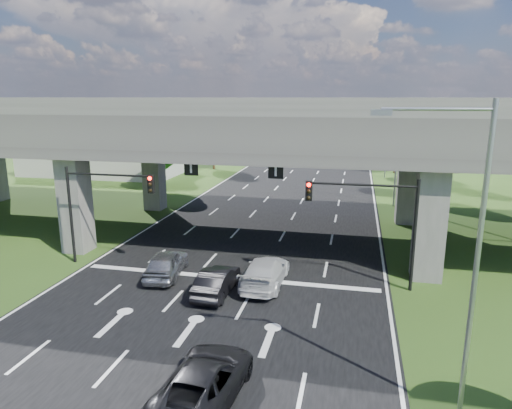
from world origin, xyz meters
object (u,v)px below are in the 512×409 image
at_px(signal_right, 373,212).
at_px(streetlight_near, 464,243).
at_px(signal_left, 101,198).
at_px(streetlight_beyond, 384,131).
at_px(car_white, 265,272).
at_px(car_dark, 217,281).
at_px(car_silver, 166,263).
at_px(streetlight_far, 393,144).
at_px(car_trailing, 204,381).

distance_m(signal_right, streetlight_near, 10.33).
relative_size(signal_left, streetlight_beyond, 0.60).
distance_m(signal_left, car_white, 10.73).
bearing_deg(signal_right, car_dark, -161.06).
distance_m(car_silver, car_dark, 3.93).
relative_size(signal_left, car_silver, 1.35).
bearing_deg(signal_right, signal_left, 180.00).
xyz_separation_m(streetlight_near, streetlight_far, (0.00, 30.00, 0.00)).
bearing_deg(signal_right, car_trailing, -117.07).
bearing_deg(car_silver, streetlight_beyond, -117.70).
relative_size(car_white, car_trailing, 1.00).
bearing_deg(signal_left, car_silver, -12.11).
bearing_deg(car_silver, signal_left, -19.73).
xyz_separation_m(streetlight_beyond, car_dark, (-9.99, -38.71, -5.13)).
height_order(signal_left, car_trailing, signal_left).
bearing_deg(car_white, streetlight_near, 131.78).
height_order(streetlight_beyond, car_trailing, streetlight_beyond).
xyz_separation_m(signal_right, car_white, (-5.52, -0.94, -3.41)).
height_order(signal_left, car_dark, signal_left).
distance_m(streetlight_near, car_trailing, 9.42).
xyz_separation_m(signal_left, car_white, (10.13, -0.94, -3.41)).
distance_m(car_dark, car_trailing, 8.55).
xyz_separation_m(signal_right, car_silver, (-11.26, -0.94, -3.40)).
distance_m(signal_right, car_white, 6.55).
relative_size(streetlight_beyond, car_dark, 2.39).
bearing_deg(streetlight_beyond, streetlight_near, -90.00).
xyz_separation_m(streetlight_beyond, car_silver, (-13.53, -37.00, -5.06)).
relative_size(signal_right, streetlight_near, 0.60).
bearing_deg(car_dark, car_white, -141.64).
height_order(signal_left, streetlight_near, streetlight_near).
height_order(signal_right, streetlight_beyond, streetlight_beyond).
bearing_deg(streetlight_beyond, car_white, -101.89).
relative_size(signal_right, signal_left, 1.00).
height_order(signal_right, car_silver, signal_right).
bearing_deg(car_dark, streetlight_far, -113.12).
xyz_separation_m(signal_right, signal_left, (-15.65, 0.00, 0.00)).
bearing_deg(car_white, car_trailing, 90.51).
bearing_deg(streetlight_beyond, car_trailing, -99.49).
bearing_deg(streetlight_far, car_dark, -113.76).
xyz_separation_m(signal_left, car_dark, (7.93, -2.65, -3.47)).
distance_m(signal_right, streetlight_beyond, 36.17).
xyz_separation_m(signal_left, streetlight_near, (17.92, -9.94, 1.66)).
bearing_deg(car_trailing, streetlight_near, -169.06).
distance_m(streetlight_near, car_silver, 17.02).
bearing_deg(streetlight_far, car_silver, -122.79).
distance_m(streetlight_far, car_white, 22.97).
relative_size(streetlight_near, car_dark, 2.39).
bearing_deg(car_white, streetlight_beyond, -100.98).
height_order(signal_left, streetlight_far, streetlight_far).
distance_m(car_silver, car_white, 5.74).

